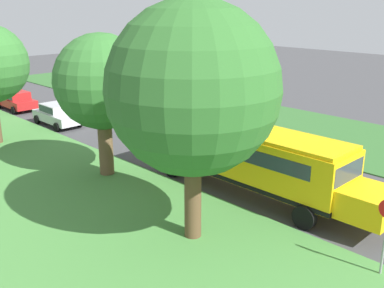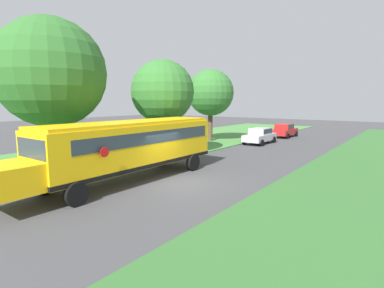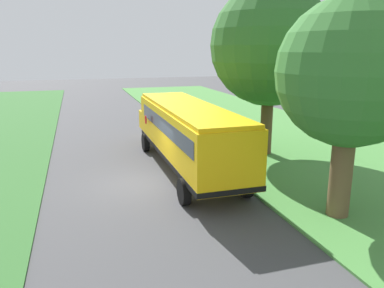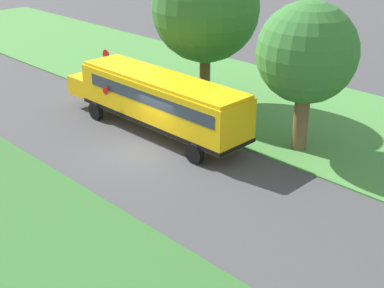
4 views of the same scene
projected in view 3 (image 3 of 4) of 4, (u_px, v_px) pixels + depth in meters
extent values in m
plane|color=#424244|center=(142.00, 183.00, 16.14)|extent=(120.00, 120.00, 0.00)
cube|color=#47843D|center=(337.00, 162.00, 19.00)|extent=(12.00, 80.00, 0.08)
cube|color=yellow|center=(188.00, 132.00, 17.25)|extent=(2.50, 10.50, 2.20)
cube|color=yellow|center=(159.00, 120.00, 23.12)|extent=(2.20, 1.90, 1.10)
cube|color=yellow|center=(188.00, 107.00, 16.96)|extent=(2.35, 10.29, 0.16)
cube|color=black|center=(188.00, 153.00, 17.49)|extent=(2.54, 10.54, 0.20)
cube|color=#2D3842|center=(190.00, 124.00, 16.86)|extent=(2.53, 9.24, 0.64)
cube|color=#2D3842|center=(163.00, 106.00, 21.95)|extent=(2.25, 0.12, 0.80)
cylinder|color=red|center=(146.00, 120.00, 19.47)|extent=(0.03, 0.44, 0.44)
cylinder|color=black|center=(146.00, 142.00, 21.12)|extent=(0.30, 1.00, 1.00)
cylinder|color=black|center=(188.00, 139.00, 21.84)|extent=(0.30, 1.00, 1.00)
cylinder|color=black|center=(184.00, 192.00, 13.83)|extent=(0.30, 1.00, 1.00)
cylinder|color=black|center=(246.00, 185.00, 14.55)|extent=(0.30, 1.00, 1.00)
cylinder|color=brown|center=(266.00, 123.00, 20.17)|extent=(0.64, 0.64, 3.47)
sphere|color=#2D6628|center=(270.00, 46.00, 19.17)|extent=(6.19, 6.19, 6.19)
sphere|color=#2D6628|center=(274.00, 42.00, 18.59)|extent=(4.27, 4.27, 4.27)
cylinder|color=brown|center=(341.00, 173.00, 12.56)|extent=(0.74, 0.74, 3.14)
sphere|color=#33702D|center=(351.00, 72.00, 11.73)|extent=(4.75, 4.75, 4.75)
sphere|color=#33702D|center=(349.00, 82.00, 11.31)|extent=(3.36, 3.36, 3.36)
cylinder|color=gray|center=(187.00, 119.00, 25.27)|extent=(0.08, 0.08, 2.10)
cylinder|color=red|center=(187.00, 99.00, 24.94)|extent=(0.03, 0.68, 0.68)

